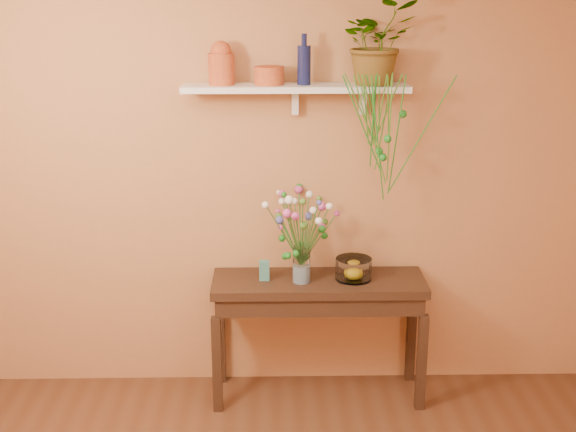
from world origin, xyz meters
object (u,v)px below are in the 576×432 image
(sideboard, at_px, (319,297))
(glass_bowl, at_px, (354,269))
(blue_bottle, at_px, (304,64))
(spider_plant, at_px, (377,42))
(bouquet, at_px, (300,218))
(terracotta_jug, at_px, (221,64))
(glass_vase, at_px, (302,267))

(sideboard, distance_m, glass_bowl, 0.27)
(blue_bottle, height_order, spider_plant, spider_plant)
(spider_plant, distance_m, bouquet, 1.10)
(glass_bowl, bearing_deg, terracotta_jug, 172.48)
(sideboard, relative_size, glass_bowl, 5.90)
(glass_vase, height_order, bouquet, bouquet)
(spider_plant, height_order, glass_vase, spider_plant)
(glass_vase, relative_size, bouquet, 0.40)
(spider_plant, xyz_separation_m, bouquet, (-0.44, -0.14, -0.99))
(spider_plant, bearing_deg, sideboard, -161.93)
(terracotta_jug, height_order, spider_plant, spider_plant)
(blue_bottle, distance_m, glass_vase, 1.19)
(sideboard, height_order, terracotta_jug, terracotta_jug)
(sideboard, height_order, blue_bottle, blue_bottle)
(sideboard, height_order, bouquet, bouquet)
(sideboard, xyz_separation_m, bouquet, (-0.12, -0.04, 0.51))
(terracotta_jug, height_order, glass_bowl, terracotta_jug)
(spider_plant, distance_m, glass_bowl, 1.34)
(sideboard, xyz_separation_m, glass_bowl, (0.21, 0.00, 0.17))
(blue_bottle, xyz_separation_m, spider_plant, (0.41, 0.01, 0.12))
(glass_vase, distance_m, glass_bowl, 0.32)
(sideboard, bearing_deg, terracotta_jug, 169.61)
(bouquet, height_order, glass_bowl, bouquet)
(terracotta_jug, bearing_deg, sideboard, -10.39)
(sideboard, distance_m, bouquet, 0.53)
(spider_plant, relative_size, bouquet, 0.86)
(terracotta_jug, distance_m, glass_bowl, 1.44)
(spider_plant, distance_m, glass_vase, 1.38)
(bouquet, distance_m, glass_bowl, 0.47)
(glass_bowl, bearing_deg, blue_bottle, 162.28)
(spider_plant, height_order, glass_bowl, spider_plant)
(blue_bottle, xyz_separation_m, glass_bowl, (0.30, -0.10, -1.21))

